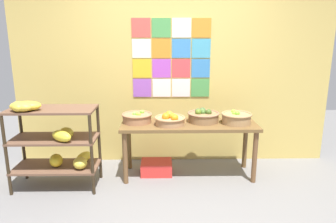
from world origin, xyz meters
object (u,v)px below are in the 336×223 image
object	(u,v)px
fruit_basket_right	(137,117)
produce_crate_under_table	(157,167)
banana_shelf_unit	(53,137)
display_table	(189,130)
fruit_basket_back_right	(203,116)
fruit_basket_left	(236,118)
fruit_basket_centre	(170,120)

from	to	relation	value
fruit_basket_right	produce_crate_under_table	xyz separation A→B (m)	(0.24, -0.01, -0.67)
banana_shelf_unit	display_table	distance (m)	1.61
banana_shelf_unit	produce_crate_under_table	xyz separation A→B (m)	(1.17, 0.35, -0.54)
fruit_basket_back_right	fruit_basket_right	bearing A→B (deg)	-179.18
fruit_basket_back_right	produce_crate_under_table	xyz separation A→B (m)	(-0.60, -0.02, -0.68)
fruit_basket_left	fruit_basket_back_right	world-z (taller)	fruit_basket_back_right
banana_shelf_unit	fruit_basket_back_right	distance (m)	1.81
fruit_basket_right	produce_crate_under_table	bearing A→B (deg)	-2.82
fruit_basket_left	fruit_basket_right	xyz separation A→B (m)	(-1.24, 0.07, -0.01)
display_table	fruit_basket_right	size ratio (longest dim) A/B	4.42
display_table	fruit_basket_right	xyz separation A→B (m)	(-0.65, 0.06, 0.15)
display_table	produce_crate_under_table	xyz separation A→B (m)	(-0.41, 0.05, -0.52)
fruit_basket_centre	fruit_basket_left	bearing A→B (deg)	3.33
banana_shelf_unit	fruit_basket_right	xyz separation A→B (m)	(0.93, 0.37, 0.13)
banana_shelf_unit	produce_crate_under_table	size ratio (longest dim) A/B	2.67
fruit_basket_right	fruit_basket_back_right	xyz separation A→B (m)	(0.83, 0.01, 0.01)
display_table	banana_shelf_unit	bearing A→B (deg)	-169.00
fruit_basket_centre	produce_crate_under_table	bearing A→B (deg)	147.60
banana_shelf_unit	fruit_basket_centre	xyz separation A→B (m)	(1.34, 0.24, 0.13)
fruit_basket_left	display_table	bearing A→B (deg)	178.47
fruit_basket_centre	produce_crate_under_table	xyz separation A→B (m)	(-0.17, 0.11, -0.68)
fruit_basket_left	fruit_basket_right	bearing A→B (deg)	176.61
display_table	fruit_basket_centre	xyz separation A→B (m)	(-0.24, -0.06, 0.16)
banana_shelf_unit	fruit_basket_right	world-z (taller)	banana_shelf_unit
banana_shelf_unit	display_table	size ratio (longest dim) A/B	0.63
fruit_basket_centre	produce_crate_under_table	world-z (taller)	fruit_basket_centre
banana_shelf_unit	fruit_basket_left	xyz separation A→B (m)	(2.17, 0.29, 0.14)
display_table	fruit_basket_centre	size ratio (longest dim) A/B	4.44
fruit_basket_back_right	produce_crate_under_table	size ratio (longest dim) A/B	1.00
fruit_basket_right	fruit_basket_centre	bearing A→B (deg)	-16.42
banana_shelf_unit	produce_crate_under_table	bearing A→B (deg)	16.80
fruit_basket_left	produce_crate_under_table	bearing A→B (deg)	176.47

